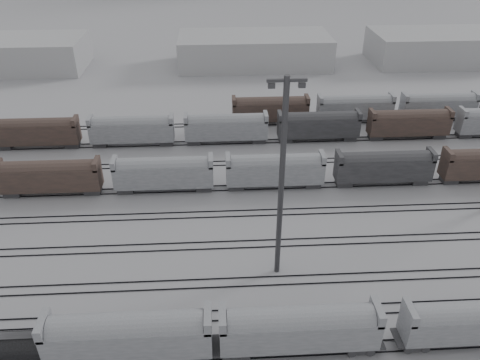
{
  "coord_description": "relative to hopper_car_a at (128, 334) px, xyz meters",
  "views": [
    {
      "loc": [
        -0.92,
        -29.85,
        38.75
      ],
      "look_at": [
        2.37,
        27.76,
        4.0
      ],
      "focal_mm": 35.0,
      "sensor_mm": 36.0,
      "label": 1
    }
  ],
  "objects": [
    {
      "name": "tracks",
      "position": [
        9.75,
        16.5,
        -3.43
      ],
      "size": [
        220.0,
        71.5,
        0.16
      ],
      "color": "black",
      "rests_on": "ground"
    },
    {
      "name": "hopper_car_a",
      "position": [
        0.0,
        0.0,
        0.0
      ],
      "size": [
        15.88,
        3.16,
        5.68
      ],
      "color": "#242426",
      "rests_on": "ground"
    },
    {
      "name": "hopper_car_b",
      "position": [
        16.34,
        0.0,
        -0.08
      ],
      "size": [
        15.51,
        3.08,
        5.55
      ],
      "color": "#242426",
      "rests_on": "ground"
    },
    {
      "name": "hopper_car_c",
      "position": [
        33.89,
        0.0,
        -0.3
      ],
      "size": [
        14.55,
        2.89,
        5.2
      ],
      "color": "#242426",
      "rests_on": "ground"
    },
    {
      "name": "light_mast_c",
      "position": [
        15.74,
        11.77,
        9.46
      ],
      "size": [
        3.91,
        0.63,
        24.45
      ],
      "color": "#3A3A3D",
      "rests_on": "ground"
    },
    {
      "name": "bg_string_near",
      "position": [
        17.75,
        31.0,
        -0.71
      ],
      "size": [
        151.0,
        3.0,
        5.6
      ],
      "color": "gray",
      "rests_on": "ground"
    },
    {
      "name": "bg_string_mid",
      "position": [
        27.75,
        47.0,
        -0.71
      ],
      "size": [
        151.0,
        3.0,
        5.6
      ],
      "color": "#242426",
      "rests_on": "ground"
    },
    {
      "name": "bg_string_far",
      "position": [
        45.25,
        55.0,
        -0.71
      ],
      "size": [
        66.0,
        3.0,
        5.6
      ],
      "color": "#4A362E",
      "rests_on": "ground"
    },
    {
      "name": "warehouse_mid",
      "position": [
        19.75,
        94.0,
        0.49
      ],
      "size": [
        40.0,
        18.0,
        8.0
      ],
      "primitive_type": "cube",
      "color": "#98989B",
      "rests_on": "ground"
    },
    {
      "name": "warehouse_right",
      "position": [
        69.75,
        94.0,
        0.49
      ],
      "size": [
        35.0,
        18.0,
        8.0
      ],
      "primitive_type": "cube",
      "color": "#98989B",
      "rests_on": "ground"
    }
  ]
}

